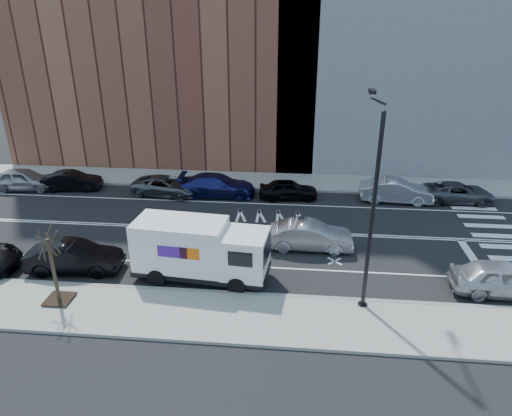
% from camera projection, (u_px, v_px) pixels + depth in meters
% --- Properties ---
extents(ground, '(120.00, 120.00, 0.00)m').
position_uv_depth(ground, '(234.00, 230.00, 28.31)').
color(ground, black).
rests_on(ground, ground).
extents(sidewalk_near, '(44.00, 3.60, 0.15)m').
position_uv_depth(sidewalk_near, '(206.00, 316.00, 20.25)').
color(sidewalk_near, gray).
rests_on(sidewalk_near, ground).
extents(sidewalk_far, '(44.00, 3.60, 0.15)m').
position_uv_depth(sidewalk_far, '(249.00, 180.00, 36.32)').
color(sidewalk_far, gray).
rests_on(sidewalk_far, ground).
extents(curb_near, '(44.00, 0.25, 0.17)m').
position_uv_depth(curb_near, '(213.00, 292.00, 21.89)').
color(curb_near, gray).
rests_on(curb_near, ground).
extents(curb_far, '(44.00, 0.25, 0.17)m').
position_uv_depth(curb_far, '(247.00, 188.00, 34.67)').
color(curb_far, gray).
rests_on(curb_far, ground).
extents(crosswalk, '(3.00, 14.00, 0.01)m').
position_uv_depth(crosswalk, '(502.00, 241.00, 26.91)').
color(crosswalk, white).
rests_on(crosswalk, ground).
extents(road_markings, '(40.00, 8.60, 0.01)m').
position_uv_depth(road_markings, '(234.00, 230.00, 28.31)').
color(road_markings, white).
rests_on(road_markings, ground).
extents(bldg_brick, '(26.00, 10.00, 22.00)m').
position_uv_depth(bldg_brick, '(164.00, 30.00, 38.86)').
color(bldg_brick, brown).
rests_on(bldg_brick, ground).
extents(bldg_concrete, '(20.00, 10.00, 26.00)m').
position_uv_depth(bldg_concrete, '(407.00, 4.00, 36.31)').
color(bldg_concrete, slate).
rests_on(bldg_concrete, ground).
extents(streetlight, '(0.44, 4.02, 9.34)m').
position_uv_depth(streetlight, '(372.00, 201.00, 19.36)').
color(streetlight, black).
rests_on(streetlight, ground).
extents(street_tree, '(1.20, 1.20, 3.75)m').
position_uv_depth(street_tree, '(55.00, 276.00, 20.68)').
color(street_tree, black).
rests_on(street_tree, ground).
extents(fedex_van, '(6.92, 2.91, 3.08)m').
position_uv_depth(fedex_van, '(200.00, 250.00, 22.63)').
color(fedex_van, black).
rests_on(fedex_van, ground).
extents(far_parked_a, '(5.02, 2.44, 1.65)m').
position_uv_depth(far_parked_a, '(23.00, 179.00, 34.38)').
color(far_parked_a, '#99999D').
rests_on(far_parked_a, ground).
extents(far_parked_b, '(4.47, 2.08, 1.42)m').
position_uv_depth(far_parked_b, '(72.00, 181.00, 34.38)').
color(far_parked_b, black).
rests_on(far_parked_b, ground).
extents(far_parked_c, '(5.21, 2.90, 1.38)m').
position_uv_depth(far_parked_c, '(166.00, 186.00, 33.47)').
color(far_parked_c, '#57595F').
rests_on(far_parked_c, ground).
extents(far_parked_d, '(5.58, 2.37, 1.61)m').
position_uv_depth(far_parked_d, '(217.00, 185.00, 33.25)').
color(far_parked_d, navy).
rests_on(far_parked_d, ground).
extents(far_parked_e, '(4.33, 2.09, 1.42)m').
position_uv_depth(far_parked_e, '(288.00, 189.00, 32.72)').
color(far_parked_e, black).
rests_on(far_parked_e, ground).
extents(far_parked_f, '(5.07, 1.97, 1.65)m').
position_uv_depth(far_parked_f, '(396.00, 191.00, 32.20)').
color(far_parked_f, silver).
rests_on(far_parked_f, ground).
extents(far_parked_g, '(4.93, 2.29, 1.37)m').
position_uv_depth(far_parked_g, '(458.00, 192.00, 32.25)').
color(far_parked_g, '#4B4C53').
rests_on(far_parked_g, ground).
extents(driving_sedan, '(4.85, 1.70, 1.60)m').
position_uv_depth(driving_sedan, '(310.00, 236.00, 25.84)').
color(driving_sedan, '#A7A7AB').
rests_on(driving_sedan, ground).
extents(near_parked_rear_a, '(4.97, 2.05, 1.60)m').
position_uv_depth(near_parked_rear_a, '(74.00, 257.00, 23.57)').
color(near_parked_rear_a, black).
rests_on(near_parked_rear_a, ground).
extents(near_parked_front, '(4.90, 2.08, 1.65)m').
position_uv_depth(near_parked_front, '(504.00, 279.00, 21.64)').
color(near_parked_front, silver).
rests_on(near_parked_front, ground).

